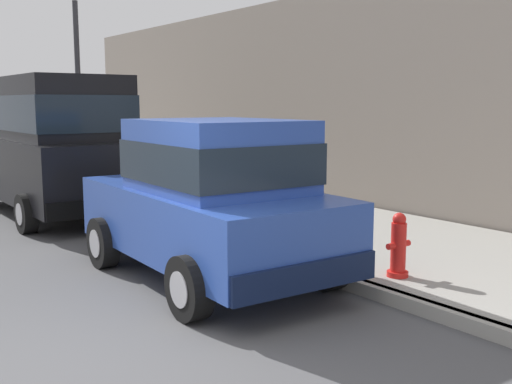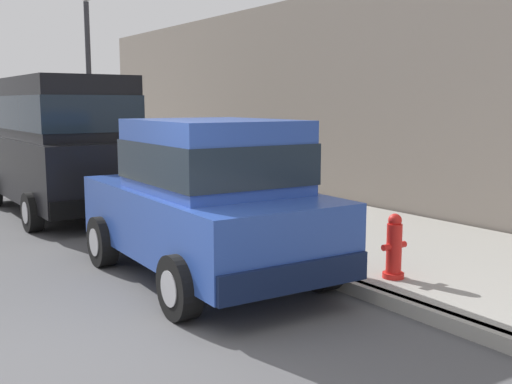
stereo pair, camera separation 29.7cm
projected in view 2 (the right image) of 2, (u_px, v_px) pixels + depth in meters
ground_plane at (65, 370)px, 4.76m from camera, size 80.00×80.00×0.00m
curb at (363, 291)px, 6.53m from camera, size 0.16×64.00×0.14m
sidewalk at (469, 266)px, 7.53m from camera, size 3.60×64.00×0.14m
car_blue_hatchback at (208, 198)px, 7.07m from camera, size 2.05×3.86×1.88m
car_black_van at (61, 139)px, 11.40m from camera, size 2.14×4.90×2.52m
dog_brown at (312, 201)px, 10.20m from camera, size 0.41×0.70×0.49m
fire_hydrant at (394, 248)px, 6.72m from camera, size 0.34×0.24×0.72m
street_lamp at (89, 66)px, 14.04m from camera, size 0.36×0.36×4.42m
building_facade at (309, 100)px, 13.12m from camera, size 0.50×20.00×4.24m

